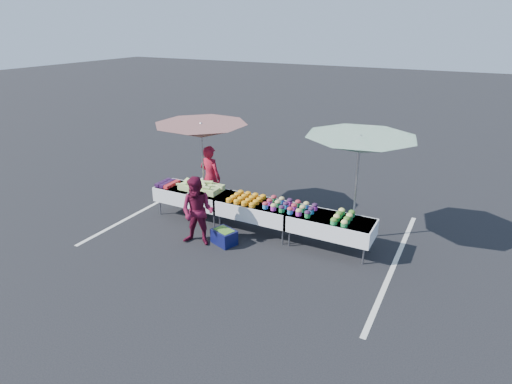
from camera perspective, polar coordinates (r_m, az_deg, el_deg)
The scene contains 17 objects.
ground at distance 10.17m, azimuth 0.00°, elevation -5.24°, with size 80.00×80.00×0.00m, color black.
stripe_left at distance 11.86m, azimuth -13.83°, elevation -1.81°, with size 0.10×5.00×0.00m, color silver.
stripe_right at distance 9.31m, azimuth 17.95°, elevation -9.14°, with size 0.10×5.00×0.00m, color silver.
table_left at distance 10.80m, azimuth -8.48°, elevation -0.40°, with size 1.86×0.81×0.75m.
table_center at distance 9.92m, azimuth 0.00°, elevation -2.24°, with size 1.86×0.81×0.75m.
table_right at distance 9.30m, azimuth 9.90°, elevation -4.31°, with size 1.86×0.81×0.75m.
berry_punnets at distance 11.10m, azimuth -11.70°, elevation 1.13°, with size 0.40×0.54×0.08m.
corn_pile at distance 10.61m, azimuth -7.37°, elevation 0.72°, with size 1.16×0.57×0.26m.
plastic_bags at distance 10.34m, azimuth -8.16°, elevation -0.27°, with size 0.30×0.25×0.05m, color white.
carrot_bowls at distance 9.93m, azimuth -1.30°, elevation -0.84°, with size 0.75×0.69×0.11m.
potato_cups at distance 9.49m, azimuth 4.55°, elevation -1.84°, with size 1.14×0.58×0.16m.
bean_baskets at distance 9.12m, azimuth 11.52°, elevation -3.29°, with size 0.36×0.68×0.15m.
vendor at distance 11.21m, azimuth -6.10°, elevation 1.98°, with size 0.62×0.40×1.69m, color maroon.
customer at distance 9.38m, azimuth -7.80°, elevation -2.60°, with size 0.76×0.59×1.56m, color #5B0D27.
umbrella_left at distance 10.59m, azimuth -7.30°, elevation 8.02°, with size 3.05×3.05×2.35m.
umbrella_right at distance 9.29m, azimuth 13.70°, elevation 6.06°, with size 2.82×2.82×2.43m.
storage_bin at distance 9.58m, azimuth -4.26°, elevation -5.93°, with size 0.62×0.53×0.34m.
Camera 1 is at (4.21, -8.02, 4.62)m, focal length 30.00 mm.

